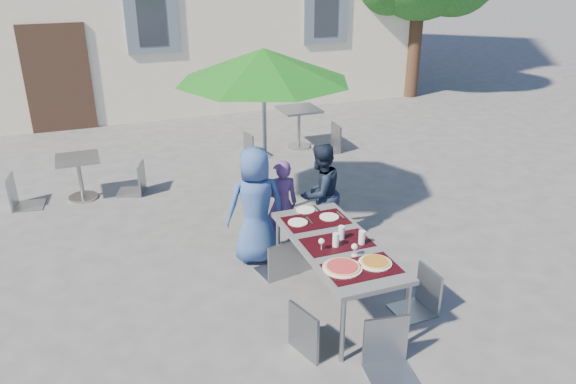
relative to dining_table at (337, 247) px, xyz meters
name	(u,v)px	position (x,y,z in m)	size (l,w,h in m)	color
ground	(269,298)	(-0.64, 0.35, -0.70)	(90.00, 90.00, 0.00)	#4B4B4D
dining_table	(337,247)	(0.00, 0.00, 0.00)	(0.80, 1.85, 0.76)	#414146
pizza_near_left	(342,267)	(-0.18, -0.49, 0.07)	(0.38, 0.38, 0.03)	white
pizza_near_right	(375,262)	(0.16, -0.52, 0.07)	(0.32, 0.32, 0.03)	white
glassware	(345,238)	(0.05, -0.07, 0.13)	(0.51, 0.42, 0.15)	silver
place_settings	(311,216)	(-0.01, 0.66, 0.06)	(0.64, 0.49, 0.01)	white
child_0	(256,205)	(-0.49, 1.22, 0.03)	(0.71, 0.46, 1.46)	#355393
child_1	(281,204)	(-0.09, 1.43, -0.11)	(0.43, 0.28, 1.18)	#613A78
child_2	(320,193)	(0.44, 1.42, -0.03)	(0.64, 0.37, 1.32)	#172134
chair_0	(279,237)	(-0.37, 0.76, -0.19)	(0.45, 0.46, 0.88)	gray
chair_1	(303,226)	(-0.03, 0.84, -0.15)	(0.50, 0.50, 0.93)	gray
chair_2	(333,215)	(0.38, 0.89, -0.09)	(0.55, 0.56, 1.03)	#949B9F
chair_3	(312,301)	(-0.54, -0.62, -0.14)	(0.53, 0.53, 0.95)	gray
chair_4	(424,267)	(0.80, -0.42, -0.17)	(0.42, 0.42, 0.90)	#94999F
chair_5	(392,319)	(0.00, -1.13, -0.13)	(0.49, 0.49, 0.97)	gray
patio_umbrella	(264,67)	(0.01, 2.36, 1.45)	(2.35, 2.35, 2.38)	#ABADB3
cafe_table_0	(79,172)	(-2.45, 3.94, -0.27)	(0.62, 0.62, 0.67)	#ABADB3
bg_chair_l_0	(15,172)	(-3.31, 3.93, -0.14)	(0.47, 0.47, 0.95)	gray
bg_chair_r_0	(133,160)	(-1.64, 3.87, -0.16)	(0.52, 0.52, 0.93)	gray
cafe_table_1	(299,120)	(1.58, 5.02, -0.15)	(0.73, 0.73, 0.78)	#ABADB3
bg_chair_l_1	(253,130)	(0.59, 4.80, -0.18)	(0.45, 0.44, 0.88)	gray
bg_chair_r_1	(332,122)	(2.08, 4.60, -0.13)	(0.45, 0.44, 0.97)	gray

